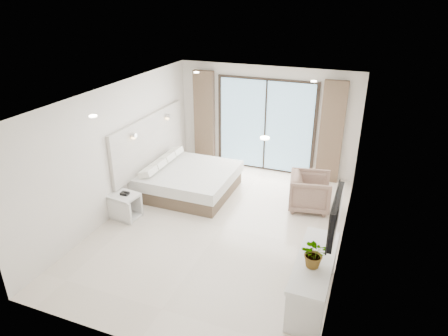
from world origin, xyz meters
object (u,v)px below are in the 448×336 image
at_px(nightstand, 125,206).
at_px(armchair, 310,190).
at_px(console_desk, 314,270).
at_px(bed, 188,180).

distance_m(nightstand, armchair, 3.94).
xyz_separation_m(nightstand, console_desk, (4.06, -1.06, 0.30)).
height_order(nightstand, armchair, armchair).
relative_size(console_desk, armchair, 1.94).
bearing_deg(console_desk, bed, 142.28).
height_order(nightstand, console_desk, console_desk).
xyz_separation_m(bed, armchair, (2.78, 0.26, 0.13)).
relative_size(nightstand, armchair, 0.73).
bearing_deg(bed, console_desk, -37.72).
distance_m(nightstand, console_desk, 4.21).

